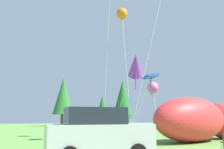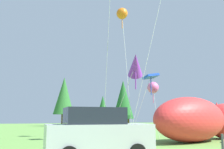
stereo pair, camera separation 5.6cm
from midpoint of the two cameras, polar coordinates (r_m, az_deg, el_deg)
name	(u,v)px [view 2 (the right image)]	position (r m, az deg, el deg)	size (l,w,h in m)	color
parked_car	(98,133)	(10.07, -3.15, -13.31)	(4.16, 2.02, 1.99)	#B7BCC1
inflatable_cat	(199,121)	(18.26, 19.41, -10.00)	(8.84, 4.89, 2.94)	red
kite_blue_box	(151,77)	(17.64, 8.90, -0.63)	(2.09, 0.93, 4.64)	silver
kite_purple_delta	(135,65)	(13.23, 5.48, 2.17)	(2.04, 1.83, 5.09)	silver
kite_pink_octopus	(153,88)	(21.56, 9.42, -2.99)	(1.08, 2.30, 4.60)	silver
kite_orange_flower	(122,14)	(21.23, 2.40, 13.66)	(0.93, 2.77, 10.55)	silver
horizon_tree_east	(123,98)	(44.61, 2.61, -5.37)	(3.42, 3.42, 8.15)	brown
horizon_tree_west	(128,109)	(53.05, 3.76, -7.87)	(2.27, 2.27, 5.41)	brown
horizon_tree_mid	(103,107)	(44.15, -2.08, -7.52)	(2.26, 2.26, 5.40)	brown
horizon_tree_northeast	(64,96)	(47.06, -10.91, -4.81)	(3.76, 3.76, 8.97)	brown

